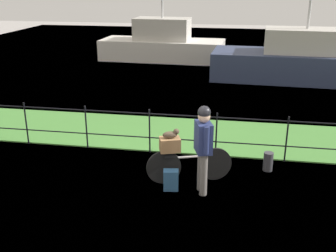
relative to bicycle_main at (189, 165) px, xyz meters
name	(u,v)px	position (x,y,z in m)	size (l,w,h in m)	color
ground_plane	(126,197)	(-1.04, -0.81, -0.36)	(60.00, 60.00, 0.00)	#9E9993
grass_strip	(160,133)	(-1.04, 2.49, -0.34)	(27.00, 2.40, 0.03)	#478438
harbor_water	(196,64)	(-1.04, 11.56, -0.35)	(30.00, 30.00, 0.00)	#426684
iron_fence	(150,128)	(-1.04, 1.26, 0.24)	(18.04, 0.04, 1.04)	black
bicycle_main	(189,165)	(0.00, 0.00, 0.00)	(1.61, 0.57, 0.68)	black
wooden_crate	(170,144)	(-0.35, -0.11, 0.45)	(0.38, 0.27, 0.26)	olive
terrier_dog	(171,134)	(-0.32, -0.11, 0.66)	(0.32, 0.22, 0.18)	#4C3D2D
cyclist_person	(203,142)	(0.30, -0.38, 0.65)	(0.37, 0.52, 1.68)	slate
backpack_on_paving	(171,180)	(-0.28, -0.39, -0.16)	(0.28, 0.18, 0.40)	#28517A
mooring_bollard	(268,162)	(1.57, 0.76, -0.16)	(0.20, 0.20, 0.40)	#38383D
moored_boat_near	(304,61)	(3.36, 9.13, 0.39)	(7.10, 2.73, 3.59)	#2D3856
moored_boat_mid	(162,45)	(-2.82, 12.42, 0.38)	(6.00, 2.37, 3.60)	silver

